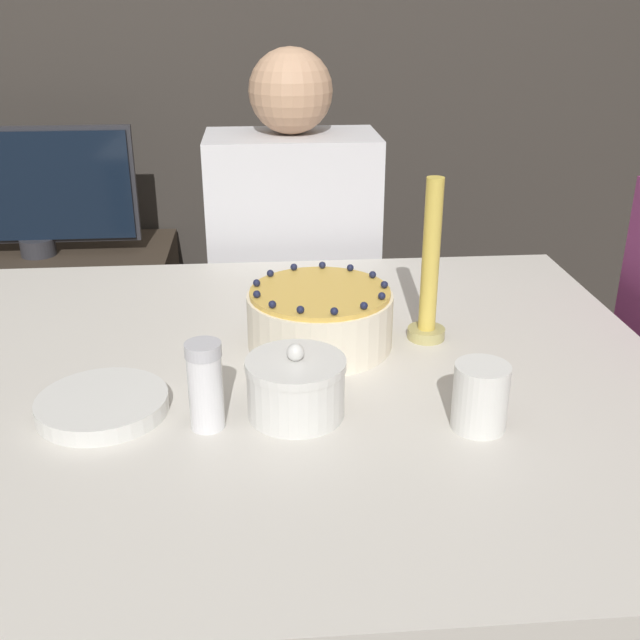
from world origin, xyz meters
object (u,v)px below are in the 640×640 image
(sugar_bowl, at_px, (296,387))
(person_man_blue_shirt, at_px, (294,328))
(cake, at_px, (320,318))
(sugar_shaker, at_px, (205,385))
(tv_monitor, at_px, (29,189))
(candle, at_px, (430,276))

(sugar_bowl, distance_m, person_man_blue_shirt, 0.90)
(cake, height_order, person_man_blue_shirt, person_man_blue_shirt)
(sugar_bowl, distance_m, sugar_shaker, 0.12)
(cake, xyz_separation_m, tv_monitor, (-0.74, 1.03, -0.02))
(person_man_blue_shirt, relative_size, tv_monitor, 2.02)
(candle, relative_size, tv_monitor, 0.46)
(cake, relative_size, sugar_shaker, 1.92)
(sugar_shaker, xyz_separation_m, person_man_blue_shirt, (0.16, 0.87, -0.31))
(sugar_shaker, xyz_separation_m, candle, (0.35, 0.25, 0.05))
(candle, bearing_deg, sugar_shaker, -144.12)
(person_man_blue_shirt, bearing_deg, sugar_bowl, 87.49)
(cake, relative_size, candle, 0.87)
(cake, xyz_separation_m, sugar_bowl, (-0.05, -0.22, -0.01))
(sugar_shaker, bearing_deg, cake, 54.85)
(sugar_shaker, xyz_separation_m, tv_monitor, (-0.57, 1.27, -0.03))
(person_man_blue_shirt, distance_m, tv_monitor, 0.87)
(cake, distance_m, candle, 0.19)
(sugar_shaker, bearing_deg, sugar_bowl, 10.56)
(sugar_bowl, bearing_deg, person_man_blue_shirt, 87.49)
(sugar_bowl, relative_size, person_man_blue_shirt, 0.11)
(cake, height_order, sugar_bowl, cake)
(sugar_shaker, bearing_deg, candle, 35.88)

